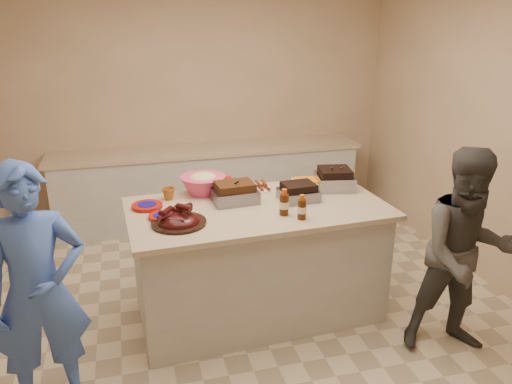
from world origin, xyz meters
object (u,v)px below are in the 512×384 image
object	(u,v)px
guest_gray	(452,345)
plastic_cup	(169,199)
bbq_bottle_a	(284,215)
island	(258,311)
mustard_bottle	(242,200)
roasting_pan	(334,188)
coleslaw_bowl	(204,193)
bbq_bottle_b	(302,219)
rib_platter	(179,224)

from	to	relation	value
guest_gray	plastic_cup	bearing A→B (deg)	162.51
bbq_bottle_a	plastic_cup	size ratio (longest dim) A/B	1.93
island	mustard_bottle	world-z (taller)	mustard_bottle
roasting_pan	guest_gray	size ratio (longest dim) A/B	0.20
bbq_bottle_a	mustard_bottle	distance (m)	0.45
bbq_bottle_a	coleslaw_bowl	bearing A→B (deg)	128.93
bbq_bottle_b	guest_gray	size ratio (longest dim) A/B	0.12
roasting_pan	bbq_bottle_a	size ratio (longest dim) A/B	1.50
bbq_bottle_b	mustard_bottle	size ratio (longest dim) A/B	1.48
bbq_bottle_b	mustard_bottle	xyz separation A→B (m)	(-0.33, 0.49, -0.00)
rib_platter	plastic_cup	bearing A→B (deg)	92.15
rib_platter	bbq_bottle_b	distance (m)	0.89
coleslaw_bowl	bbq_bottle_a	xyz separation A→B (m)	(0.51, -0.63, 0.00)
coleslaw_bowl	mustard_bottle	bearing A→B (deg)	-41.22
roasting_pan	bbq_bottle_b	distance (m)	0.76
bbq_bottle_a	guest_gray	xyz separation A→B (m)	(1.16, -0.61, -0.95)
island	bbq_bottle_b	world-z (taller)	bbq_bottle_b
rib_platter	bbq_bottle_b	size ratio (longest dim) A/B	2.12
coleslaw_bowl	guest_gray	bearing A→B (deg)	-36.58
bbq_bottle_b	plastic_cup	xyz separation A→B (m)	(-0.90, 0.66, 0.00)
bbq_bottle_b	mustard_bottle	world-z (taller)	bbq_bottle_b
roasting_pan	bbq_bottle_b	world-z (taller)	bbq_bottle_b
bbq_bottle_b	coleslaw_bowl	bearing A→B (deg)	129.55
rib_platter	bbq_bottle_b	xyz separation A→B (m)	(0.88, -0.14, -0.00)
plastic_cup	roasting_pan	bearing A→B (deg)	-3.76
coleslaw_bowl	bbq_bottle_b	bearing A→B (deg)	-50.45
bbq_bottle_a	mustard_bottle	bearing A→B (deg)	120.88
plastic_cup	bbq_bottle_a	bearing A→B (deg)	-34.71
plastic_cup	guest_gray	xyz separation A→B (m)	(1.96, -1.17, -0.95)
island	rib_platter	xyz separation A→B (m)	(-0.64, -0.19, 0.95)
rib_platter	roasting_pan	xyz separation A→B (m)	(1.39, 0.43, 0.00)
island	plastic_cup	bearing A→B (deg)	150.53
bbq_bottle_a	plastic_cup	xyz separation A→B (m)	(-0.80, 0.55, 0.00)
coleslaw_bowl	guest_gray	size ratio (longest dim) A/B	0.24
bbq_bottle_a	bbq_bottle_b	bearing A→B (deg)	-47.15
bbq_bottle_a	bbq_bottle_b	distance (m)	0.15
island	roasting_pan	world-z (taller)	roasting_pan
roasting_pan	bbq_bottle_b	size ratio (longest dim) A/B	1.62
bbq_bottle_b	plastic_cup	size ratio (longest dim) A/B	1.78
rib_platter	mustard_bottle	size ratio (longest dim) A/B	3.14
bbq_bottle_a	guest_gray	world-z (taller)	bbq_bottle_a
plastic_cup	rib_platter	bearing A→B (deg)	-87.85
roasting_pan	mustard_bottle	bearing A→B (deg)	-164.36
plastic_cup	island	bearing A→B (deg)	-26.64
roasting_pan	coleslaw_bowl	size ratio (longest dim) A/B	0.81
bbq_bottle_a	island	bearing A→B (deg)	122.45
mustard_bottle	plastic_cup	world-z (taller)	mustard_bottle
roasting_pan	bbq_bottle_a	bearing A→B (deg)	-132.41
roasting_pan	mustard_bottle	distance (m)	0.84
coleslaw_bowl	bbq_bottle_a	size ratio (longest dim) A/B	1.85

